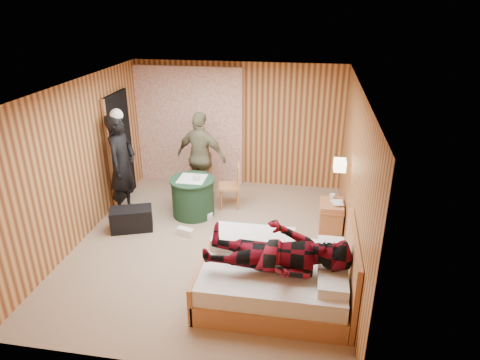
% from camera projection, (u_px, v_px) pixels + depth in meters
% --- Properties ---
extents(floor, '(4.20, 5.00, 0.01)m').
position_uv_depth(floor, '(212.00, 243.00, 6.87)').
color(floor, '#A08669').
rests_on(floor, ground).
extents(ceiling, '(4.20, 5.00, 0.01)m').
position_uv_depth(ceiling, '(207.00, 87.00, 5.87)').
color(ceiling, white).
rests_on(ceiling, wall_back).
extents(wall_back, '(4.20, 0.02, 2.50)m').
position_uv_depth(wall_back, '(238.00, 125.00, 8.63)').
color(wall_back, tan).
rests_on(wall_back, floor).
extents(wall_left, '(0.02, 5.00, 2.50)m').
position_uv_depth(wall_left, '(79.00, 163.00, 6.69)').
color(wall_left, tan).
rests_on(wall_left, floor).
extents(wall_right, '(0.02, 5.00, 2.50)m').
position_uv_depth(wall_right, '(354.00, 180.00, 6.05)').
color(wall_right, tan).
rests_on(wall_right, floor).
extents(curtain, '(2.20, 0.08, 2.40)m').
position_uv_depth(curtain, '(189.00, 126.00, 8.74)').
color(curtain, white).
rests_on(curtain, floor).
extents(doorway, '(0.06, 0.90, 2.05)m').
position_uv_depth(doorway, '(120.00, 148.00, 8.04)').
color(doorway, black).
rests_on(doorway, floor).
extents(wall_lamp, '(0.26, 0.24, 0.16)m').
position_uv_depth(wall_lamp, '(340.00, 165.00, 6.46)').
color(wall_lamp, gold).
rests_on(wall_lamp, wall_right).
extents(bed, '(1.94, 1.48, 1.01)m').
position_uv_depth(bed, '(276.00, 277.00, 5.56)').
color(bed, tan).
rests_on(bed, floor).
extents(nightstand, '(0.39, 0.53, 0.52)m').
position_uv_depth(nightstand, '(331.00, 216.00, 7.15)').
color(nightstand, tan).
rests_on(nightstand, floor).
extents(round_table, '(0.80, 0.80, 0.71)m').
position_uv_depth(round_table, '(193.00, 197.00, 7.63)').
color(round_table, '#1D402A').
rests_on(round_table, floor).
extents(chair_far, '(0.48, 0.48, 0.93)m').
position_uv_depth(chair_far, '(201.00, 174.00, 8.13)').
color(chair_far, tan).
rests_on(chair_far, floor).
extents(chair_near, '(0.45, 0.45, 0.84)m').
position_uv_depth(chair_near, '(233.00, 182.00, 7.88)').
color(chair_near, tan).
rests_on(chair_near, floor).
extents(duffel_bag, '(0.77, 0.58, 0.39)m').
position_uv_depth(duffel_bag, '(132.00, 219.00, 7.20)').
color(duffel_bag, black).
rests_on(duffel_bag, floor).
extents(sneaker_left, '(0.30, 0.15, 0.13)m').
position_uv_depth(sneaker_left, '(204.00, 216.00, 7.58)').
color(sneaker_left, white).
rests_on(sneaker_left, floor).
extents(sneaker_right, '(0.30, 0.19, 0.12)m').
position_uv_depth(sneaker_right, '(185.00, 232.00, 7.07)').
color(sneaker_right, white).
rests_on(sneaker_right, floor).
extents(woman_standing, '(0.48, 0.70, 1.85)m').
position_uv_depth(woman_standing, '(122.00, 165.00, 7.47)').
color(woman_standing, black).
rests_on(woman_standing, floor).
extents(man_at_table, '(1.08, 0.66, 1.72)m').
position_uv_depth(man_at_table, '(201.00, 157.00, 8.03)').
color(man_at_table, '#6B6447').
rests_on(man_at_table, floor).
extents(man_on_bed, '(0.86, 0.67, 1.77)m').
position_uv_depth(man_on_bed, '(278.00, 244.00, 5.10)').
color(man_on_bed, maroon).
rests_on(man_on_bed, bed).
extents(book_lower, '(0.23, 0.27, 0.02)m').
position_uv_depth(book_lower, '(332.00, 203.00, 7.00)').
color(book_lower, white).
rests_on(book_lower, nightstand).
extents(book_upper, '(0.17, 0.23, 0.02)m').
position_uv_depth(book_upper, '(332.00, 202.00, 6.99)').
color(book_upper, white).
rests_on(book_upper, nightstand).
extents(cup_nightstand, '(0.10, 0.10, 0.09)m').
position_uv_depth(cup_nightstand, '(332.00, 197.00, 7.15)').
color(cup_nightstand, white).
rests_on(cup_nightstand, nightstand).
extents(cup_table, '(0.16, 0.16, 0.10)m').
position_uv_depth(cup_table, '(197.00, 177.00, 7.41)').
color(cup_table, white).
rests_on(cup_table, round_table).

